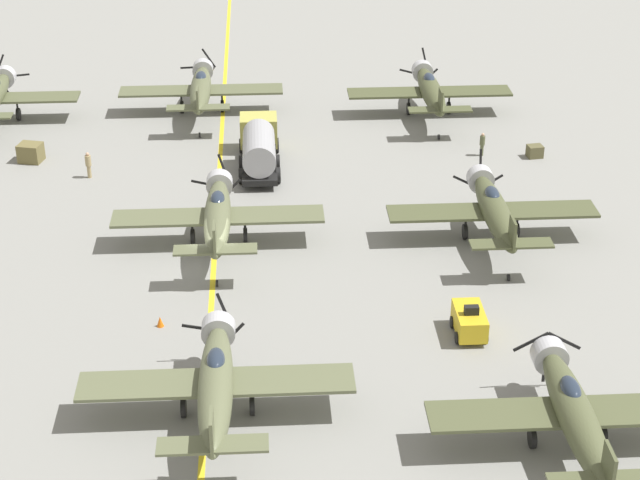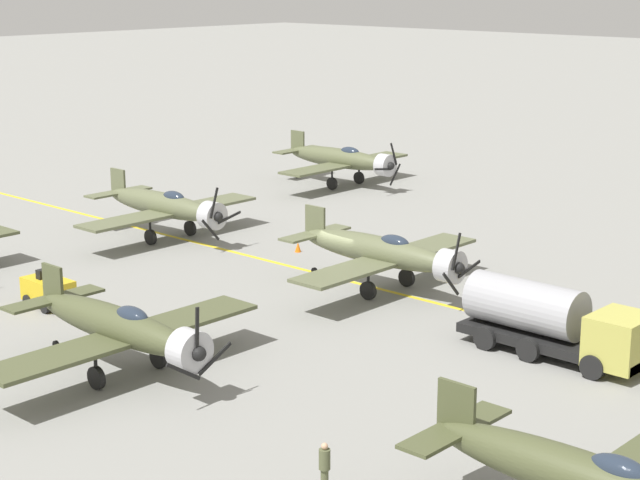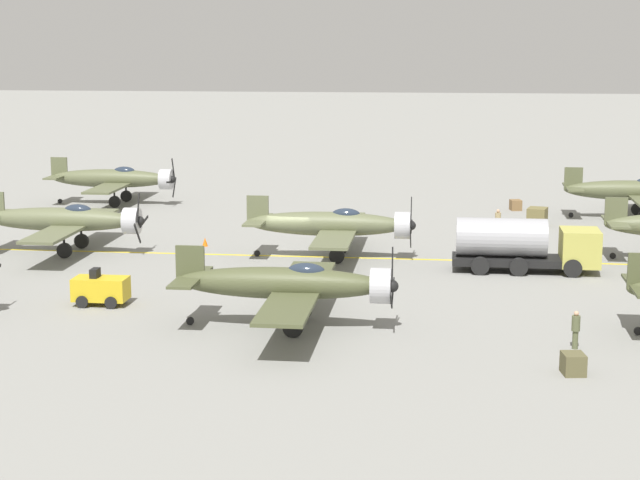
{
  "view_description": "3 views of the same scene",
  "coord_description": "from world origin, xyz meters",
  "px_view_note": "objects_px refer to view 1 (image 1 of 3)",
  "views": [
    {
      "loc": [
        2.85,
        -51.29,
        28.85
      ],
      "look_at": [
        5.77,
        -1.5,
        2.41
      ],
      "focal_mm": 60.0,
      "sensor_mm": 36.0,
      "label": 1
    },
    {
      "loc": [
        39.58,
        34.52,
        15.36
      ],
      "look_at": [
        1.03,
        -0.8,
        2.18
      ],
      "focal_mm": 60.0,
      "sensor_mm": 36.0,
      "label": 2
    },
    {
      "loc": [
        61.57,
        9.2,
        12.69
      ],
      "look_at": [
        3.95,
        2.3,
        1.77
      ],
      "focal_mm": 60.0,
      "sensor_mm": 36.0,
      "label": 3
    }
  ],
  "objects_px": {
    "airplane_mid_right": "(494,209)",
    "ground_crew_inspecting": "(88,164)",
    "supply_crate_by_tanker": "(31,153)",
    "airplane_near_right": "(574,412)",
    "tow_tractor": "(470,321)",
    "airplane_far_center": "(201,88)",
    "fuel_tanker": "(259,146)",
    "traffic_cone": "(160,322)",
    "airplane_far_right": "(430,90)",
    "ground_crew_walking": "(482,143)",
    "airplane_mid_center": "(218,214)",
    "airplane_near_center": "(216,382)",
    "supply_crate_outboard": "(535,151)"
  },
  "relations": [
    {
      "from": "airplane_far_center",
      "to": "tow_tractor",
      "type": "distance_m",
      "value": 34.08
    },
    {
      "from": "ground_crew_inspecting",
      "to": "supply_crate_by_tanker",
      "type": "distance_m",
      "value": 5.14
    },
    {
      "from": "fuel_tanker",
      "to": "supply_crate_by_tanker",
      "type": "relative_size",
      "value": 5.39
    },
    {
      "from": "ground_crew_inspecting",
      "to": "airplane_near_right",
      "type": "bearing_deg",
      "value": -50.72
    },
    {
      "from": "airplane_far_right",
      "to": "tow_tractor",
      "type": "distance_m",
      "value": 29.67
    },
    {
      "from": "airplane_far_center",
      "to": "supply_crate_outboard",
      "type": "xyz_separation_m",
      "value": [
        22.74,
        -9.36,
        -1.6
      ]
    },
    {
      "from": "airplane_far_right",
      "to": "traffic_cone",
      "type": "relative_size",
      "value": 21.82
    },
    {
      "from": "ground_crew_walking",
      "to": "supply_crate_outboard",
      "type": "relative_size",
      "value": 1.64
    },
    {
      "from": "tow_tractor",
      "to": "supply_crate_outboard",
      "type": "height_order",
      "value": "tow_tractor"
    },
    {
      "from": "airplane_near_center",
      "to": "supply_crate_outboard",
      "type": "height_order",
      "value": "airplane_near_center"
    },
    {
      "from": "supply_crate_by_tanker",
      "to": "airplane_mid_right",
      "type": "bearing_deg",
      "value": -24.65
    },
    {
      "from": "airplane_far_center",
      "to": "ground_crew_walking",
      "type": "bearing_deg",
      "value": -27.72
    },
    {
      "from": "ground_crew_inspecting",
      "to": "supply_crate_outboard",
      "type": "bearing_deg",
      "value": 3.1
    },
    {
      "from": "fuel_tanker",
      "to": "tow_tractor",
      "type": "bearing_deg",
      "value": -64.2
    },
    {
      "from": "fuel_tanker",
      "to": "ground_crew_walking",
      "type": "xyz_separation_m",
      "value": [
        15.05,
        1.03,
        -0.62
      ]
    },
    {
      "from": "airplane_mid_right",
      "to": "fuel_tanker",
      "type": "xyz_separation_m",
      "value": [
        -13.26,
        11.25,
        -0.5
      ]
    },
    {
      "from": "airplane_mid_right",
      "to": "airplane_far_center",
      "type": "distance_m",
      "value": 27.41
    },
    {
      "from": "fuel_tanker",
      "to": "ground_crew_walking",
      "type": "height_order",
      "value": "fuel_tanker"
    },
    {
      "from": "airplane_far_right",
      "to": "ground_crew_inspecting",
      "type": "distance_m",
      "value": 25.51
    },
    {
      "from": "airplane_near_right",
      "to": "supply_crate_by_tanker",
      "type": "height_order",
      "value": "airplane_near_right"
    },
    {
      "from": "ground_crew_walking",
      "to": "fuel_tanker",
      "type": "bearing_deg",
      "value": -176.1
    },
    {
      "from": "supply_crate_by_tanker",
      "to": "traffic_cone",
      "type": "distance_m",
      "value": 23.46
    },
    {
      "from": "airplane_near_center",
      "to": "fuel_tanker",
      "type": "bearing_deg",
      "value": 92.73
    },
    {
      "from": "airplane_near_center",
      "to": "airplane_far_center",
      "type": "bearing_deg",
      "value": 100.33
    },
    {
      "from": "airplane_near_right",
      "to": "tow_tractor",
      "type": "bearing_deg",
      "value": 92.02
    },
    {
      "from": "airplane_far_right",
      "to": "airplane_mid_center",
      "type": "bearing_deg",
      "value": -126.2
    },
    {
      "from": "tow_tractor",
      "to": "ground_crew_inspecting",
      "type": "height_order",
      "value": "tow_tractor"
    },
    {
      "from": "airplane_near_center",
      "to": "fuel_tanker",
      "type": "relative_size",
      "value": 1.5
    },
    {
      "from": "airplane_mid_right",
      "to": "tow_tractor",
      "type": "bearing_deg",
      "value": -116.88
    },
    {
      "from": "ground_crew_inspecting",
      "to": "traffic_cone",
      "type": "distance_m",
      "value": 19.22
    },
    {
      "from": "airplane_mid_right",
      "to": "supply_crate_by_tanker",
      "type": "distance_m",
      "value": 31.4
    },
    {
      "from": "tow_tractor",
      "to": "airplane_mid_right",
      "type": "bearing_deg",
      "value": 72.29
    },
    {
      "from": "airplane_far_center",
      "to": "fuel_tanker",
      "type": "height_order",
      "value": "airplane_far_center"
    },
    {
      "from": "traffic_cone",
      "to": "tow_tractor",
      "type": "bearing_deg",
      "value": -6.21
    },
    {
      "from": "airplane_mid_center",
      "to": "airplane_far_center",
      "type": "bearing_deg",
      "value": 84.73
    },
    {
      "from": "fuel_tanker",
      "to": "traffic_cone",
      "type": "distance_m",
      "value": 20.03
    },
    {
      "from": "ground_crew_inspecting",
      "to": "traffic_cone",
      "type": "xyz_separation_m",
      "value": [
        5.89,
        -18.28,
        -0.68
      ]
    },
    {
      "from": "airplane_mid_center",
      "to": "ground_crew_walking",
      "type": "distance_m",
      "value": 21.2
    },
    {
      "from": "airplane_far_right",
      "to": "airplane_far_center",
      "type": "distance_m",
      "value": 16.82
    },
    {
      "from": "tow_tractor",
      "to": "ground_crew_walking",
      "type": "xyz_separation_m",
      "value": [
        4.91,
        22.01,
        0.09
      ]
    },
    {
      "from": "airplane_near_right",
      "to": "airplane_near_center",
      "type": "bearing_deg",
      "value": 154.73
    },
    {
      "from": "supply_crate_outboard",
      "to": "airplane_near_center",
      "type": "bearing_deg",
      "value": -126.72
    },
    {
      "from": "airplane_near_right",
      "to": "ground_crew_walking",
      "type": "xyz_separation_m",
      "value": [
        2.32,
        31.1,
        -1.13
      ]
    },
    {
      "from": "fuel_tanker",
      "to": "supply_crate_by_tanker",
      "type": "bearing_deg",
      "value": 173.14
    },
    {
      "from": "airplane_near_center",
      "to": "supply_crate_by_tanker",
      "type": "distance_m",
      "value": 31.82
    },
    {
      "from": "airplane_near_right",
      "to": "traffic_cone",
      "type": "xyz_separation_m",
      "value": [
        -17.85,
        10.74,
        -1.74
      ]
    },
    {
      "from": "airplane_mid_center",
      "to": "airplane_near_center",
      "type": "height_order",
      "value": "airplane_mid_center"
    },
    {
      "from": "ground_crew_walking",
      "to": "airplane_near_center",
      "type": "bearing_deg",
      "value": -121.31
    },
    {
      "from": "airplane_mid_right",
      "to": "ground_crew_inspecting",
      "type": "distance_m",
      "value": 26.35
    },
    {
      "from": "airplane_near_right",
      "to": "airplane_far_center",
      "type": "bearing_deg",
      "value": 99.05
    }
  ]
}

